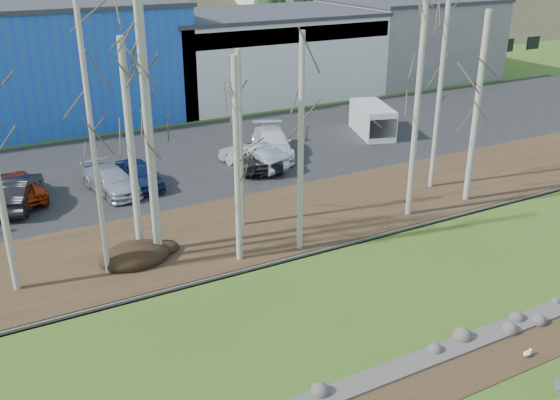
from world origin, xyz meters
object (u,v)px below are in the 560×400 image
car_4 (139,174)px  car_7 (272,143)px  car_3 (111,180)px  van_white (373,120)px  car_1 (16,191)px  car_5 (253,156)px  seagull (528,353)px  car_6 (255,155)px  car_2 (12,187)px

car_4 → car_7: (8.58, 1.21, 0.10)m
car_3 → van_white: (18.03, 1.98, 0.35)m
car_1 → car_5: 12.59m
seagull → car_6: (0.39, 19.98, 0.67)m
car_3 → car_2: bearing=153.5°
car_1 → car_3: bearing=-165.0°
car_3 → car_6: size_ratio=0.90×
car_6 → van_white: bearing=-154.5°
car_2 → car_5: car_5 is taller
car_2 → seagull: bearing=111.4°
car_2 → car_3: (4.61, -1.35, -0.03)m
car_3 → car_5: bearing=-11.4°
car_1 → van_white: (22.57, 1.59, 0.22)m
car_4 → car_5: car_5 is taller
car_3 → van_white: bearing=-3.9°
seagull → car_3: (-7.90, 19.92, 0.63)m
seagull → car_6: size_ratio=0.08×
car_2 → car_5: bearing=164.0°
car_2 → car_6: 12.97m
car_4 → car_5: bearing=-8.0°
seagull → car_7: 21.40m
car_1 → car_5: bearing=-162.7°
car_3 → car_4: size_ratio=1.12×
car_4 → car_6: 6.80m
car_2 → car_3: bearing=154.6°
car_6 → car_5: bearing=56.0°
car_4 → van_white: 16.65m
car_7 → van_white: bearing=25.6°
car_7 → car_1: bearing=-155.1°
car_1 → car_5: size_ratio=1.06×
seagull → van_white: (10.13, 21.90, 0.98)m
car_2 → car_4: size_ratio=1.23×
car_1 → car_4: (6.03, -0.24, -0.09)m
van_white → car_3: bearing=-155.2°
car_6 → van_white: size_ratio=1.00×
car_3 → seagull: bearing=-78.5°
car_3 → van_white: 18.14m
car_1 → car_4: size_ratio=1.18×
seagull → car_5: bearing=86.4°
car_4 → van_white: bearing=1.1°
seagull → van_white: 24.15m
car_4 → car_2: bearing=163.6°
car_2 → car_7: (14.68, 0.00, 0.10)m
car_2 → car_5: size_ratio=1.11×
car_1 → car_3: (4.54, -0.38, -0.12)m
car_1 → car_7: car_7 is taller
car_3 → car_4: car_4 is taller
car_7 → van_white: (7.96, 0.62, 0.21)m
seagull → car_6: car_6 is taller
car_5 → car_7: bearing=-159.7°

